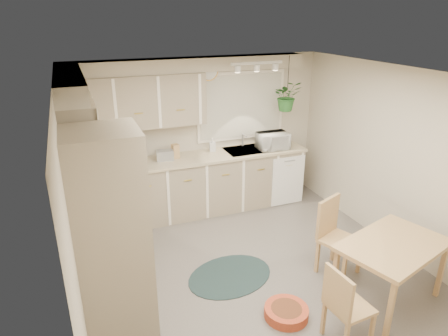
{
  "coord_description": "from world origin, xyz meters",
  "views": [
    {
      "loc": [
        -1.87,
        -3.72,
        3.01
      ],
      "look_at": [
        -0.2,
        0.55,
        1.21
      ],
      "focal_mm": 32.0,
      "sensor_mm": 36.0,
      "label": 1
    }
  ],
  "objects_px": {
    "pet_bed": "(286,312)",
    "microwave": "(273,139)",
    "chair_left": "(350,305)",
    "braided_rug": "(230,276)",
    "dining_table": "(389,272)",
    "chair_back": "(341,239)"
  },
  "relations": [
    {
      "from": "pet_bed",
      "to": "microwave",
      "type": "distance_m",
      "value": 2.97
    },
    {
      "from": "chair_left",
      "to": "braided_rug",
      "type": "relative_size",
      "value": 0.77
    },
    {
      "from": "dining_table",
      "to": "chair_left",
      "type": "xyz_separation_m",
      "value": [
        -0.78,
        -0.33,
        0.05
      ]
    },
    {
      "from": "dining_table",
      "to": "pet_bed",
      "type": "bearing_deg",
      "value": 172.18
    },
    {
      "from": "braided_rug",
      "to": "chair_left",
      "type": "bearing_deg",
      "value": -63.11
    },
    {
      "from": "dining_table",
      "to": "braided_rug",
      "type": "bearing_deg",
      "value": 145.08
    },
    {
      "from": "chair_back",
      "to": "braided_rug",
      "type": "xyz_separation_m",
      "value": [
        -1.27,
        0.4,
        -0.47
      ]
    },
    {
      "from": "chair_back",
      "to": "microwave",
      "type": "distance_m",
      "value": 2.18
    },
    {
      "from": "dining_table",
      "to": "chair_left",
      "type": "bearing_deg",
      "value": -157.25
    },
    {
      "from": "chair_left",
      "to": "pet_bed",
      "type": "relative_size",
      "value": 1.78
    },
    {
      "from": "microwave",
      "to": "chair_back",
      "type": "bearing_deg",
      "value": -92.82
    },
    {
      "from": "braided_rug",
      "to": "pet_bed",
      "type": "bearing_deg",
      "value": -71.24
    },
    {
      "from": "pet_bed",
      "to": "braided_rug",
      "type": "bearing_deg",
      "value": 108.76
    },
    {
      "from": "braided_rug",
      "to": "microwave",
      "type": "relative_size",
      "value": 2.21
    },
    {
      "from": "dining_table",
      "to": "microwave",
      "type": "xyz_separation_m",
      "value": [
        -0.04,
        2.69,
        0.74
      ]
    },
    {
      "from": "chair_left",
      "to": "microwave",
      "type": "xyz_separation_m",
      "value": [
        0.74,
        3.02,
        0.69
      ]
    },
    {
      "from": "microwave",
      "to": "chair_left",
      "type": "bearing_deg",
      "value": -102.38
    },
    {
      "from": "dining_table",
      "to": "microwave",
      "type": "relative_size",
      "value": 2.37
    },
    {
      "from": "pet_bed",
      "to": "chair_left",
      "type": "bearing_deg",
      "value": -51.25
    },
    {
      "from": "chair_back",
      "to": "chair_left",
      "type": "bearing_deg",
      "value": 35.3
    },
    {
      "from": "braided_rug",
      "to": "chair_back",
      "type": "bearing_deg",
      "value": -17.59
    },
    {
      "from": "pet_bed",
      "to": "dining_table",
      "type": "bearing_deg",
      "value": -7.82
    }
  ]
}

